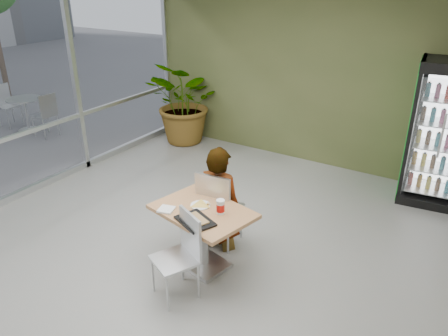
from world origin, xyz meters
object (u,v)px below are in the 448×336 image
Objects in this scene: beverage_fridge at (444,135)px; soda_cup at (220,207)px; cafeteria_tray at (195,221)px; chair_near at (183,249)px; chair_far at (217,204)px; dining_table at (203,226)px; potted_plant at (187,103)px; seated_woman at (219,208)px.

soda_cup is at bearing -125.96° from beverage_fridge.
cafeteria_tray is 3.89m from beverage_fridge.
chair_near is 0.45× the size of beverage_fridge.
soda_cup is at bearing 122.35° from chair_far.
chair_near is at bearing 94.64° from chair_far.
dining_table is 0.43m from chair_far.
chair_near is (0.16, -0.90, -0.05)m from chair_far.
potted_plant reaches higher than chair_far.
chair_far is 3.68m from potted_plant.
potted_plant is at bearing 129.13° from dining_table.
cafeteria_tray is (-0.13, -0.29, -0.07)m from soda_cup.
chair_near is 0.61m from soda_cup.
chair_far reaches higher than soda_cup.
seated_woman reaches higher than chair_far.
chair_far is 3.44m from beverage_fridge.
beverage_fridge is at bearing 60.76° from cafeteria_tray.
cafeteria_tray is (0.17, -0.73, 0.25)m from seated_woman.
beverage_fridge reaches higher than chair_near.
soda_cup reaches higher than cafeteria_tray.
cafeteria_tray is at bearing 98.25° from chair_far.
beverage_fridge reaches higher than soda_cup.
potted_plant is (-2.55, 3.13, 0.27)m from dining_table.
seated_woman is 0.62m from soda_cup.
seated_woman is 4.00× the size of cafeteria_tray.
beverage_fridge is 4.53m from potted_plant.
soda_cup is 3.57m from beverage_fridge.
chair_far is 6.18× the size of soda_cup.
chair_near is 0.58× the size of potted_plant.
chair_far is 0.91m from chair_near.
seated_woman is 0.79m from cafeteria_tray.
seated_woman reaches higher than cafeteria_tray.
chair_near is 0.97m from seated_woman.
dining_table is 3.74m from beverage_fridge.
dining_table is 0.35m from cafeteria_tray.
beverage_fridge reaches higher than potted_plant.
seated_woman is 1.00× the size of potted_plant.
potted_plant is at bearing 173.71° from beverage_fridge.
beverage_fridge is (1.90, 3.39, 0.28)m from cafeteria_tray.
soda_cup is at bearing 100.90° from chair_near.
dining_table is at bearing 107.53° from cafeteria_tray.
dining_table is 0.49m from chair_near.
dining_table is 0.58× the size of beverage_fridge.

